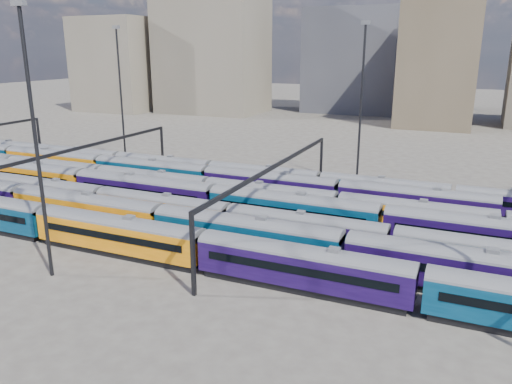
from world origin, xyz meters
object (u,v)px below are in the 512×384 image
at_px(mast_2, 35,135).
at_px(rake_2, 162,206).
at_px(rake_0, 302,263).
at_px(rake_1, 86,207).

bearing_deg(mast_2, rake_2, 84.79).
relative_size(rake_0, rake_2, 1.10).
xyz_separation_m(rake_0, mast_2, (-23.55, -7.00, 11.29)).
distance_m(rake_1, rake_2, 9.10).
bearing_deg(rake_1, mast_2, -63.27).
bearing_deg(mast_2, rake_1, 116.73).
bearing_deg(rake_2, rake_1, -146.64).
bearing_deg(rake_0, rake_2, 155.55).
distance_m(rake_0, rake_2, 24.16).
bearing_deg(mast_2, rake_0, 16.55).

